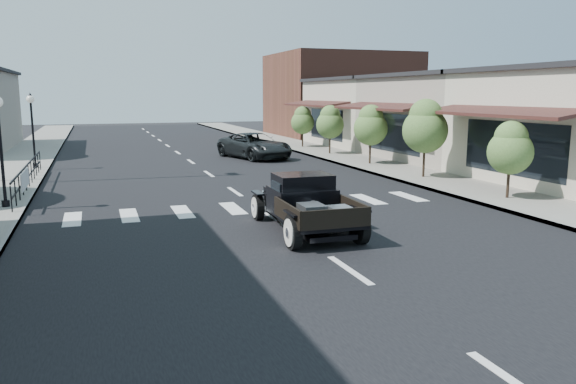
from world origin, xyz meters
name	(u,v)px	position (x,y,z in m)	size (l,w,h in m)	color
ground	(300,237)	(0.00, 0.00, 0.00)	(120.00, 120.00, 0.00)	black
road	(197,166)	(0.00, 15.00, 0.01)	(14.00, 80.00, 0.02)	black
road_markings	(218,181)	(0.00, 10.00, 0.00)	(12.00, 60.00, 0.06)	silver
sidewalk_left	(12,173)	(-8.50, 15.00, 0.07)	(3.00, 80.00, 0.15)	gray
sidewalk_right	(350,159)	(8.50, 15.00, 0.07)	(3.00, 80.00, 0.15)	gray
storefront_mid	(473,119)	(15.00, 13.00, 2.25)	(10.00, 9.00, 4.50)	gray
storefront_far	(392,114)	(15.00, 22.00, 2.25)	(10.00, 9.00, 4.50)	beige
far_building_right	(340,95)	(15.50, 32.00, 3.50)	(11.00, 10.00, 7.00)	brown
railing	(29,173)	(-7.30, 10.00, 0.65)	(0.08, 10.00, 1.00)	black
banner	(26,187)	(-7.22, 8.00, 0.45)	(0.04, 2.20, 0.60)	silver
lamp_post_b	(1,150)	(-7.60, 6.00, 1.92)	(0.36, 0.36, 3.53)	black
lamp_post_c	(33,130)	(-7.60, 16.00, 1.92)	(0.36, 0.36, 3.53)	black
small_tree_a	(510,161)	(8.30, 2.12, 1.40)	(1.50, 1.50, 2.50)	#4A6C31
small_tree_b	(425,140)	(8.30, 7.30, 1.73)	(1.90, 1.90, 3.16)	#4A6C31
small_tree_c	(370,135)	(8.30, 12.24, 1.57)	(1.70, 1.70, 2.84)	#4A6C31
small_tree_d	(330,130)	(8.30, 17.38, 1.51)	(1.63, 1.63, 2.72)	#4A6C31
small_tree_e	(303,127)	(8.30, 21.99, 1.44)	(1.54, 1.54, 2.57)	#4A6C31
hotrod_pickup	(305,203)	(0.31, 0.44, 0.78)	(2.11, 4.52, 1.57)	black
second_car	(255,146)	(3.71, 17.46, 0.72)	(2.38, 5.15, 1.43)	black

